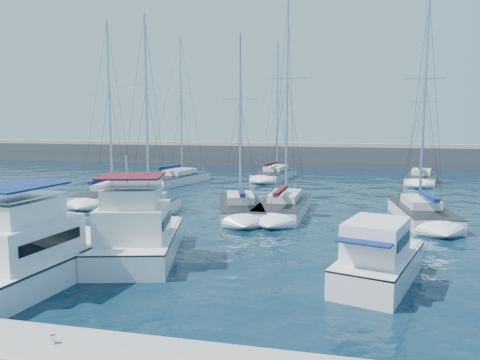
% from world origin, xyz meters
% --- Properties ---
extents(ground, '(220.00, 220.00, 0.00)m').
position_xyz_m(ground, '(0.00, 0.00, 0.00)').
color(ground, black).
rests_on(ground, ground).
extents(breakwater, '(160.00, 6.00, 4.45)m').
position_xyz_m(breakwater, '(0.00, 52.00, 1.05)').
color(breakwater, '#424244').
rests_on(breakwater, ground).
extents(dock, '(40.00, 2.20, 0.60)m').
position_xyz_m(dock, '(0.00, -11.00, 0.30)').
color(dock, gray).
rests_on(dock, ground).
extents(dock_cleat_centre, '(0.16, 0.16, 0.25)m').
position_xyz_m(dock_cleat_centre, '(0.00, -11.00, 0.72)').
color(dock_cleat_centre, silver).
rests_on(dock_cleat_centre, dock).
extents(motor_yacht_port_inner, '(4.39, 9.67, 4.69)m').
position_xyz_m(motor_yacht_port_inner, '(-4.89, -5.17, 1.13)').
color(motor_yacht_port_inner, silver).
rests_on(motor_yacht_port_inner, ground).
extents(motor_yacht_stbd_inner, '(5.65, 8.58, 4.69)m').
position_xyz_m(motor_yacht_stbd_inner, '(-2.19, -1.01, 1.13)').
color(motor_yacht_stbd_inner, silver).
rests_on(motor_yacht_stbd_inner, ground).
extents(motor_yacht_stbd_outer, '(4.38, 6.97, 3.20)m').
position_xyz_m(motor_yacht_stbd_outer, '(9.32, -2.01, 0.94)').
color(motor_yacht_stbd_outer, silver).
rests_on(motor_yacht_stbd_outer, ground).
extents(sailboat_mid_a, '(3.71, 8.88, 15.68)m').
position_xyz_m(sailboat_mid_a, '(-12.22, 14.41, 0.53)').
color(sailboat_mid_a, silver).
rests_on(sailboat_mid_a, ground).
extents(sailboat_mid_b, '(3.32, 7.54, 14.70)m').
position_xyz_m(sailboat_mid_b, '(-6.21, 8.74, 0.53)').
color(sailboat_mid_b, silver).
rests_on(sailboat_mid_b, ground).
extents(sailboat_mid_c, '(4.98, 8.34, 13.43)m').
position_xyz_m(sailboat_mid_c, '(0.42, 10.61, 0.51)').
color(sailboat_mid_c, silver).
rests_on(sailboat_mid_c, ground).
extents(sailboat_mid_d, '(3.39, 9.29, 16.02)m').
position_xyz_m(sailboat_mid_d, '(3.39, 12.08, 0.52)').
color(sailboat_mid_d, silver).
rests_on(sailboat_mid_d, ground).
extents(sailboat_mid_e, '(3.94, 8.74, 15.55)m').
position_xyz_m(sailboat_mid_e, '(13.01, 11.59, 0.53)').
color(sailboat_mid_e, silver).
rests_on(sailboat_mid_e, ground).
extents(sailboat_back_a, '(5.23, 9.42, 16.28)m').
position_xyz_m(sailboat_back_a, '(-10.34, 26.31, 0.53)').
color(sailboat_back_a, silver).
rests_on(sailboat_back_a, ground).
extents(sailboat_back_b, '(4.37, 9.40, 16.46)m').
position_xyz_m(sailboat_back_b, '(-0.56, 32.83, 0.53)').
color(sailboat_back_b, silver).
rests_on(sailboat_back_b, ground).
extents(sailboat_back_c, '(4.33, 7.76, 14.37)m').
position_xyz_m(sailboat_back_c, '(15.83, 32.46, 0.53)').
color(sailboat_back_c, silver).
rests_on(sailboat_back_c, ground).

